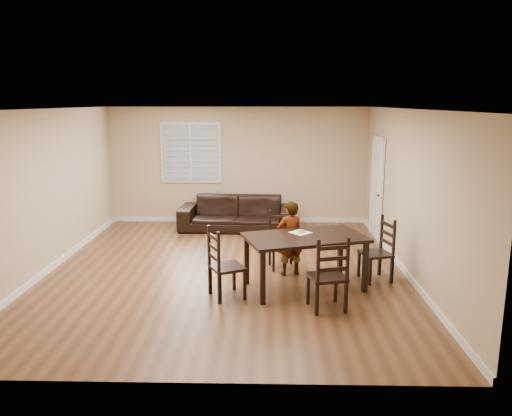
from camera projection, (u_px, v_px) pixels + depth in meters
The scene contains 11 objects.
ground at pixel (227, 270), 8.51m from camera, with size 7.00×7.00×0.00m, color brown.
room at pixel (228, 163), 8.31m from camera, with size 6.04×7.04×2.72m.
dining_table at pixel (305, 241), 7.54m from camera, with size 1.99×1.50×0.83m.
chair_near at pixel (281, 241), 8.65m from camera, with size 0.51×0.48×0.98m.
chair_far at pixel (330, 279), 6.72m from camera, with size 0.57×0.54×1.06m.
chair_left at pixel (219, 267), 7.20m from camera, with size 0.61×0.62×1.06m.
chair_right at pixel (383, 252), 7.97m from camera, with size 0.54×0.56×1.03m.
child at pixel (290, 238), 8.17m from camera, with size 0.45×0.30×1.24m, color gray.
napkin at pixel (300, 233), 7.71m from camera, with size 0.27×0.27×0.00m, color beige.
donut at pixel (302, 231), 7.71m from camera, with size 0.11×0.11×0.04m.
sofa at pixel (237, 213), 11.12m from camera, with size 2.54×0.99×0.74m, color black.
Camera 1 is at (0.70, -8.09, 2.82)m, focal length 35.00 mm.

